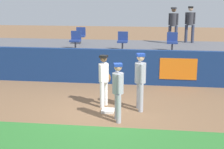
# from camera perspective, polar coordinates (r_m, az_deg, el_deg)

# --- Properties ---
(ground_plane) EXTENTS (60.00, 60.00, 0.00)m
(ground_plane) POSITION_cam_1_polar(r_m,az_deg,el_deg) (10.65, -1.42, -6.65)
(ground_plane) COLOR brown
(grass_foreground_strip) EXTENTS (18.00, 2.80, 0.01)m
(grass_foreground_strip) POSITION_cam_1_polar(r_m,az_deg,el_deg) (8.37, -4.14, -12.47)
(grass_foreground_strip) COLOR #2D722D
(grass_foreground_strip) RESTS_ON ground_plane
(first_base) EXTENTS (0.40, 0.40, 0.08)m
(first_base) POSITION_cam_1_polar(r_m,az_deg,el_deg) (10.75, -0.70, -6.22)
(first_base) COLOR white
(first_base) RESTS_ON ground_plane
(player_fielder_home) EXTENTS (0.42, 0.52, 1.75)m
(player_fielder_home) POSITION_cam_1_polar(r_m,az_deg,el_deg) (11.02, -1.38, -0.46)
(player_fielder_home) COLOR white
(player_fielder_home) RESTS_ON ground_plane
(player_runner_visitor) EXTENTS (0.41, 0.48, 1.75)m
(player_runner_visitor) POSITION_cam_1_polar(r_m,az_deg,el_deg) (9.70, 1.02, -2.36)
(player_runner_visitor) COLOR #9EA3AD
(player_runner_visitor) RESTS_ON ground_plane
(player_coach_visitor) EXTENTS (0.43, 0.51, 1.87)m
(player_coach_visitor) POSITION_cam_1_polar(r_m,az_deg,el_deg) (10.67, 4.87, -0.57)
(player_coach_visitor) COLOR #9EA3AD
(player_coach_visitor) RESTS_ON ground_plane
(field_wall) EXTENTS (18.00, 0.26, 1.47)m
(field_wall) POSITION_cam_1_polar(r_m,az_deg,el_deg) (13.96, 0.96, 1.35)
(field_wall) COLOR navy
(field_wall) RESTS_ON ground_plane
(bleacher_platform) EXTENTS (18.00, 4.80, 1.20)m
(bleacher_platform) POSITION_cam_1_polar(r_m,az_deg,el_deg) (16.49, 1.94, 2.77)
(bleacher_platform) COLOR #59595E
(bleacher_platform) RESTS_ON ground_plane
(seat_front_center) EXTENTS (0.46, 0.44, 0.84)m
(seat_front_center) POSITION_cam_1_polar(r_m,az_deg,el_deg) (15.20, 1.84, 5.95)
(seat_front_center) COLOR #4C4C51
(seat_front_center) RESTS_ON bleacher_platform
(seat_back_left) EXTENTS (0.48, 0.44, 0.84)m
(seat_back_left) POSITION_cam_1_polar(r_m,az_deg,el_deg) (17.35, -5.43, 6.84)
(seat_back_left) COLOR #4C4C51
(seat_back_left) RESTS_ON bleacher_platform
(seat_front_right) EXTENTS (0.47, 0.44, 0.84)m
(seat_front_right) POSITION_cam_1_polar(r_m,az_deg,el_deg) (15.15, 10.29, 5.72)
(seat_front_right) COLOR #4C4C51
(seat_front_right) RESTS_ON bleacher_platform
(seat_front_left) EXTENTS (0.47, 0.44, 0.84)m
(seat_front_left) POSITION_cam_1_polar(r_m,az_deg,el_deg) (15.57, -6.26, 6.06)
(seat_front_left) COLOR #4C4C51
(seat_front_left) RESTS_ON bleacher_platform
(spectator_hooded) EXTENTS (0.49, 0.45, 1.86)m
(spectator_hooded) POSITION_cam_1_polar(r_m,az_deg,el_deg) (17.48, 10.47, 8.71)
(spectator_hooded) COLOR #33384C
(spectator_hooded) RESTS_ON bleacher_platform
(spectator_capped) EXTENTS (0.52, 0.41, 1.89)m
(spectator_capped) POSITION_cam_1_polar(r_m,az_deg,el_deg) (18.07, 13.23, 8.79)
(spectator_capped) COLOR #33384C
(spectator_capped) RESTS_ON bleacher_platform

